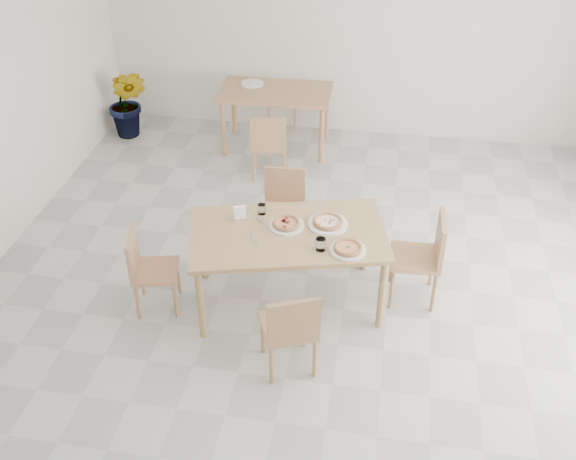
% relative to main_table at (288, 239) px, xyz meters
% --- Properties ---
extents(main_table, '(1.82, 1.30, 0.75)m').
position_rel_main_table_xyz_m(main_table, '(0.00, 0.00, 0.00)').
color(main_table, tan).
rests_on(main_table, ground).
extents(chair_south, '(0.52, 0.52, 0.81)m').
position_rel_main_table_xyz_m(chair_south, '(0.16, -0.83, -0.21)').
color(chair_south, tan).
rests_on(chair_south, ground).
extents(chair_north, '(0.41, 0.41, 0.80)m').
position_rel_main_table_xyz_m(chair_north, '(-0.19, 0.86, -0.21)').
color(chair_north, tan).
rests_on(chair_north, ground).
extents(chair_west, '(0.46, 0.46, 0.77)m').
position_rel_main_table_xyz_m(chair_west, '(-1.18, -0.27, -0.23)').
color(chair_west, tan).
rests_on(chair_west, ground).
extents(chair_east, '(0.44, 0.44, 0.85)m').
position_rel_main_table_xyz_m(chair_east, '(1.16, 0.25, -0.18)').
color(chair_east, tan).
rests_on(chair_east, ground).
extents(plate_margherita, '(0.29, 0.29, 0.02)m').
position_rel_main_table_xyz_m(plate_margherita, '(0.52, -0.17, 0.08)').
color(plate_margherita, white).
rests_on(plate_margherita, main_table).
extents(plate_mushroom, '(0.34, 0.34, 0.02)m').
position_rel_main_table_xyz_m(plate_mushroom, '(0.32, 0.16, 0.08)').
color(plate_mushroom, white).
rests_on(plate_mushroom, main_table).
extents(plate_pepperoni, '(0.30, 0.30, 0.02)m').
position_rel_main_table_xyz_m(plate_pepperoni, '(-0.03, 0.08, 0.08)').
color(plate_pepperoni, white).
rests_on(plate_pepperoni, main_table).
extents(pizza_margherita, '(0.28, 0.28, 0.03)m').
position_rel_main_table_xyz_m(pizza_margherita, '(0.52, -0.17, 0.11)').
color(pizza_margherita, tan).
rests_on(pizza_margherita, plate_margherita).
extents(pizza_mushroom, '(0.26, 0.26, 0.03)m').
position_rel_main_table_xyz_m(pizza_mushroom, '(0.32, 0.16, 0.11)').
color(pizza_mushroom, tan).
rests_on(pizza_mushroom, plate_mushroom).
extents(pizza_pepperoni, '(0.30, 0.30, 0.03)m').
position_rel_main_table_xyz_m(pizza_pepperoni, '(-0.03, 0.08, 0.11)').
color(pizza_pepperoni, tan).
rests_on(pizza_pepperoni, plate_pepperoni).
extents(tumbler_a, '(0.08, 0.08, 0.11)m').
position_rel_main_table_xyz_m(tumbler_a, '(0.30, -0.19, 0.13)').
color(tumbler_a, white).
rests_on(tumbler_a, main_table).
extents(tumbler_b, '(0.07, 0.07, 0.09)m').
position_rel_main_table_xyz_m(tumbler_b, '(-0.27, 0.24, 0.12)').
color(tumbler_b, white).
rests_on(tumbler_b, main_table).
extents(napkin_holder, '(0.13, 0.10, 0.13)m').
position_rel_main_table_xyz_m(napkin_holder, '(-0.44, 0.13, 0.13)').
color(napkin_holder, silver).
rests_on(napkin_holder, main_table).
extents(fork_a, '(0.12, 0.15, 0.01)m').
position_rel_main_table_xyz_m(fork_a, '(-0.28, 0.14, 0.08)').
color(fork_a, silver).
rests_on(fork_a, main_table).
extents(fork_b, '(0.10, 0.16, 0.01)m').
position_rel_main_table_xyz_m(fork_b, '(-0.26, -0.15, 0.08)').
color(fork_b, silver).
rests_on(fork_b, main_table).
extents(second_table, '(1.35, 0.79, 0.75)m').
position_rel_main_table_xyz_m(second_table, '(-0.63, 2.85, -0.02)').
color(second_table, tan).
rests_on(second_table, ground).
extents(chair_back_s, '(0.45, 0.45, 0.80)m').
position_rel_main_table_xyz_m(chair_back_s, '(-0.57, 2.09, -0.21)').
color(chair_back_s, tan).
rests_on(chair_back_s, ground).
extents(chair_back_n, '(0.48, 0.48, 0.79)m').
position_rel_main_table_xyz_m(chair_back_n, '(-0.70, 3.54, -0.22)').
color(chair_back_n, tan).
rests_on(chair_back_n, ground).
extents(plate_empty, '(0.27, 0.27, 0.02)m').
position_rel_main_table_xyz_m(plate_empty, '(-0.95, 2.99, 0.08)').
color(plate_empty, white).
rests_on(plate_empty, second_table).
extents(potted_plant, '(0.53, 0.44, 0.91)m').
position_rel_main_table_xyz_m(potted_plant, '(-2.52, 2.83, -0.22)').
color(potted_plant, '#24651E').
rests_on(potted_plant, ground).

